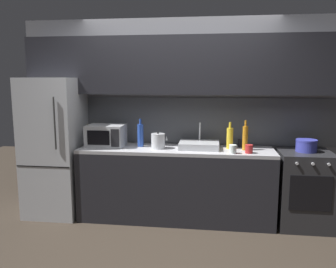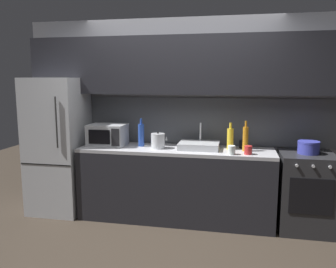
{
  "view_description": "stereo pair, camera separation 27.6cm",
  "coord_description": "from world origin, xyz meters",
  "px_view_note": "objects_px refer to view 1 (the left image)",
  "views": [
    {
      "loc": [
        0.45,
        -3.18,
        1.73
      ],
      "look_at": [
        -0.1,
        0.9,
        1.07
      ],
      "focal_mm": 36.66,
      "sensor_mm": 36.0,
      "label": 1
    },
    {
      "loc": [
        0.72,
        -3.13,
        1.73
      ],
      "look_at": [
        -0.1,
        0.9,
        1.07
      ],
      "focal_mm": 36.66,
      "sensor_mm": 36.0,
      "label": 2
    }
  ],
  "objects_px": {
    "kettle": "(158,141)",
    "mug_clear": "(233,149)",
    "oven_range": "(303,189)",
    "mug_dark": "(241,143)",
    "refrigerator": "(55,147)",
    "wine_bottle_amber": "(245,138)",
    "wine_bottle_yellow": "(230,138)",
    "wine_bottle_blue": "(140,135)",
    "mug_red": "(249,149)",
    "cooking_pot": "(306,146)",
    "microwave": "(106,136)"
  },
  "relations": [
    {
      "from": "kettle",
      "to": "mug_clear",
      "type": "xyz_separation_m",
      "value": [
        0.88,
        -0.17,
        -0.04
      ]
    },
    {
      "from": "oven_range",
      "to": "mug_dark",
      "type": "height_order",
      "value": "mug_dark"
    },
    {
      "from": "refrigerator",
      "to": "wine_bottle_amber",
      "type": "distance_m",
      "value": 2.39
    },
    {
      "from": "wine_bottle_yellow",
      "to": "wine_bottle_amber",
      "type": "height_order",
      "value": "wine_bottle_amber"
    },
    {
      "from": "kettle",
      "to": "refrigerator",
      "type": "bearing_deg",
      "value": 178.11
    },
    {
      "from": "refrigerator",
      "to": "wine_bottle_blue",
      "type": "relative_size",
      "value": 5.0
    },
    {
      "from": "oven_range",
      "to": "wine_bottle_blue",
      "type": "height_order",
      "value": "wine_bottle_blue"
    },
    {
      "from": "wine_bottle_blue",
      "to": "mug_red",
      "type": "distance_m",
      "value": 1.33
    },
    {
      "from": "mug_red",
      "to": "wine_bottle_amber",
      "type": "bearing_deg",
      "value": 99.81
    },
    {
      "from": "mug_clear",
      "to": "cooking_pot",
      "type": "distance_m",
      "value": 0.88
    },
    {
      "from": "mug_dark",
      "to": "cooking_pot",
      "type": "relative_size",
      "value": 0.39
    },
    {
      "from": "kettle",
      "to": "cooking_pot",
      "type": "distance_m",
      "value": 1.74
    },
    {
      "from": "wine_bottle_blue",
      "to": "mug_clear",
      "type": "relative_size",
      "value": 3.48
    },
    {
      "from": "mug_clear",
      "to": "microwave",
      "type": "bearing_deg",
      "value": 171.32
    },
    {
      "from": "wine_bottle_yellow",
      "to": "mug_red",
      "type": "xyz_separation_m",
      "value": [
        0.21,
        -0.24,
        -0.08
      ]
    },
    {
      "from": "microwave",
      "to": "kettle",
      "type": "height_order",
      "value": "microwave"
    },
    {
      "from": "wine_bottle_amber",
      "to": "wine_bottle_blue",
      "type": "relative_size",
      "value": 1.01
    },
    {
      "from": "wine_bottle_blue",
      "to": "mug_dark",
      "type": "bearing_deg",
      "value": 6.1
    },
    {
      "from": "wine_bottle_blue",
      "to": "cooking_pot",
      "type": "xyz_separation_m",
      "value": [
        1.97,
        -0.05,
        -0.07
      ]
    },
    {
      "from": "refrigerator",
      "to": "oven_range",
      "type": "xyz_separation_m",
      "value": [
        3.08,
        -0.0,
        -0.43
      ]
    },
    {
      "from": "wine_bottle_amber",
      "to": "mug_dark",
      "type": "bearing_deg",
      "value": 99.83
    },
    {
      "from": "microwave",
      "to": "cooking_pot",
      "type": "relative_size",
      "value": 1.92
    },
    {
      "from": "refrigerator",
      "to": "oven_range",
      "type": "bearing_deg",
      "value": -0.02
    },
    {
      "from": "wine_bottle_blue",
      "to": "mug_red",
      "type": "bearing_deg",
      "value": -9.9
    },
    {
      "from": "microwave",
      "to": "mug_clear",
      "type": "height_order",
      "value": "microwave"
    },
    {
      "from": "mug_clear",
      "to": "oven_range",
      "type": "bearing_deg",
      "value": 14.37
    },
    {
      "from": "wine_bottle_blue",
      "to": "kettle",
      "type": "bearing_deg",
      "value": -22.13
    },
    {
      "from": "wine_bottle_amber",
      "to": "mug_red",
      "type": "height_order",
      "value": "wine_bottle_amber"
    },
    {
      "from": "mug_red",
      "to": "cooking_pot",
      "type": "distance_m",
      "value": 0.69
    },
    {
      "from": "kettle",
      "to": "wine_bottle_amber",
      "type": "bearing_deg",
      "value": 2.45
    },
    {
      "from": "wine_bottle_yellow",
      "to": "oven_range",
      "type": "bearing_deg",
      "value": -4.63
    },
    {
      "from": "microwave",
      "to": "kettle",
      "type": "bearing_deg",
      "value": -5.35
    },
    {
      "from": "oven_range",
      "to": "wine_bottle_yellow",
      "type": "bearing_deg",
      "value": 175.37
    },
    {
      "from": "refrigerator",
      "to": "cooking_pot",
      "type": "height_order",
      "value": "refrigerator"
    },
    {
      "from": "refrigerator",
      "to": "mug_dark",
      "type": "xyz_separation_m",
      "value": [
        2.36,
        0.19,
        0.07
      ]
    },
    {
      "from": "cooking_pot",
      "to": "wine_bottle_amber",
      "type": "bearing_deg",
      "value": -179.97
    },
    {
      "from": "kettle",
      "to": "wine_bottle_amber",
      "type": "distance_m",
      "value": 1.04
    },
    {
      "from": "wine_bottle_yellow",
      "to": "mug_red",
      "type": "distance_m",
      "value": 0.33
    },
    {
      "from": "kettle",
      "to": "mug_clear",
      "type": "height_order",
      "value": "kettle"
    },
    {
      "from": "wine_bottle_yellow",
      "to": "mug_dark",
      "type": "relative_size",
      "value": 3.41
    },
    {
      "from": "oven_range",
      "to": "wine_bottle_amber",
      "type": "distance_m",
      "value": 0.92
    },
    {
      "from": "wine_bottle_yellow",
      "to": "wine_bottle_amber",
      "type": "relative_size",
      "value": 0.91
    },
    {
      "from": "refrigerator",
      "to": "microwave",
      "type": "distance_m",
      "value": 0.7
    },
    {
      "from": "microwave",
      "to": "kettle",
      "type": "relative_size",
      "value": 2.22
    },
    {
      "from": "kettle",
      "to": "mug_red",
      "type": "distance_m",
      "value": 1.08
    },
    {
      "from": "wine_bottle_yellow",
      "to": "wine_bottle_blue",
      "type": "distance_m",
      "value": 1.1
    },
    {
      "from": "wine_bottle_amber",
      "to": "mug_red",
      "type": "xyz_separation_m",
      "value": [
        0.03,
        -0.18,
        -0.1
      ]
    },
    {
      "from": "kettle",
      "to": "wine_bottle_amber",
      "type": "height_order",
      "value": "wine_bottle_amber"
    },
    {
      "from": "wine_bottle_blue",
      "to": "cooking_pot",
      "type": "relative_size",
      "value": 1.46
    },
    {
      "from": "refrigerator",
      "to": "kettle",
      "type": "distance_m",
      "value": 1.36
    }
  ]
}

